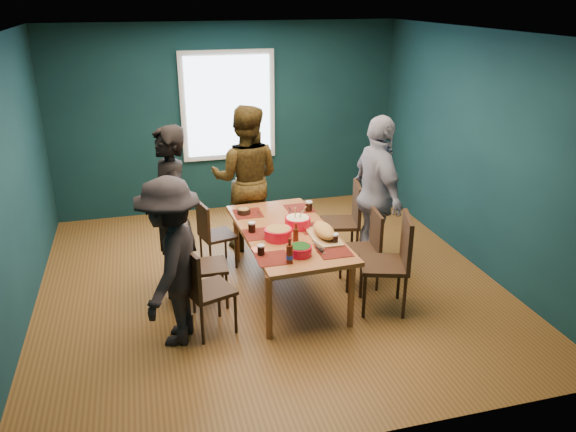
% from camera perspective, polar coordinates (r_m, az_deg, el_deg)
% --- Properties ---
extents(room, '(5.01, 5.01, 2.71)m').
position_cam_1_polar(room, '(6.14, -2.68, 5.76)').
color(room, brown).
rests_on(room, ground).
extents(dining_table, '(1.02, 1.90, 0.71)m').
position_cam_1_polar(dining_table, '(5.98, -0.05, -2.12)').
color(dining_table, '#AA6233').
rests_on(dining_table, floor).
extents(chair_left_far, '(0.45, 0.45, 0.82)m').
position_cam_1_polar(chair_left_far, '(6.61, -7.83, -1.45)').
color(chair_left_far, black).
rests_on(chair_left_far, floor).
extents(chair_left_mid, '(0.40, 0.40, 0.88)m').
position_cam_1_polar(chair_left_mid, '(5.84, -9.06, -4.42)').
color(chair_left_mid, black).
rests_on(chair_left_mid, floor).
extents(chair_left_near, '(0.52, 0.52, 0.90)m').
position_cam_1_polar(chair_left_near, '(5.34, -8.84, -6.89)').
color(chair_left_near, black).
rests_on(chair_left_near, floor).
extents(chair_right_far, '(0.52, 0.52, 0.96)m').
position_cam_1_polar(chair_right_far, '(6.79, 6.09, 0.04)').
color(chair_right_far, black).
rests_on(chair_right_far, floor).
extents(chair_right_mid, '(0.44, 0.44, 0.86)m').
position_cam_1_polar(chair_right_mid, '(6.22, 8.06, -2.74)').
color(chair_right_mid, black).
rests_on(chair_right_mid, floor).
extents(chair_right_near, '(0.58, 0.58, 1.03)m').
position_cam_1_polar(chair_right_near, '(5.75, 10.73, -4.03)').
color(chair_right_near, black).
rests_on(chair_right_near, floor).
extents(person_far_left, '(0.54, 0.73, 1.84)m').
position_cam_1_polar(person_far_left, '(5.98, -11.78, 0.31)').
color(person_far_left, black).
rests_on(person_far_left, floor).
extents(person_back, '(1.07, 0.94, 1.83)m').
position_cam_1_polar(person_back, '(6.97, -4.29, 3.80)').
color(person_back, black).
rests_on(person_back, floor).
extents(person_right, '(0.48, 1.09, 1.83)m').
position_cam_1_polar(person_right, '(6.44, 9.06, 2.06)').
color(person_right, white).
rests_on(person_right, floor).
extents(person_near_left, '(0.93, 1.18, 1.60)m').
position_cam_1_polar(person_near_left, '(5.17, -11.75, -4.66)').
color(person_near_left, black).
rests_on(person_near_left, floor).
extents(bowl_salad, '(0.29, 0.29, 0.12)m').
position_cam_1_polar(bowl_salad, '(5.74, -1.00, -1.76)').
color(bowl_salad, red).
rests_on(bowl_salad, dining_table).
extents(bowl_dumpling, '(0.28, 0.28, 0.26)m').
position_cam_1_polar(bowl_dumpling, '(6.03, 0.99, -0.59)').
color(bowl_dumpling, red).
rests_on(bowl_dumpling, dining_table).
extents(bowl_herbs, '(0.23, 0.23, 0.10)m').
position_cam_1_polar(bowl_herbs, '(5.40, 1.23, -3.49)').
color(bowl_herbs, red).
rests_on(bowl_herbs, dining_table).
extents(cutting_board, '(0.31, 0.65, 0.14)m').
position_cam_1_polar(cutting_board, '(5.78, 3.66, -1.62)').
color(cutting_board, tan).
rests_on(cutting_board, dining_table).
extents(small_bowl, '(0.15, 0.15, 0.06)m').
position_cam_1_polar(small_bowl, '(6.42, -4.52, 0.50)').
color(small_bowl, black).
rests_on(small_bowl, dining_table).
extents(beer_bottle_a, '(0.07, 0.07, 0.25)m').
position_cam_1_polar(beer_bottle_a, '(5.23, 0.16, -3.90)').
color(beer_bottle_a, '#4B1A0D').
rests_on(beer_bottle_a, dining_table).
extents(beer_bottle_b, '(0.05, 0.05, 0.21)m').
position_cam_1_polar(beer_bottle_b, '(5.64, 0.80, -1.98)').
color(beer_bottle_b, '#4B1A0D').
rests_on(beer_bottle_b, dining_table).
extents(cola_glass_a, '(0.08, 0.08, 0.10)m').
position_cam_1_polar(cola_glass_a, '(5.40, -2.76, -3.42)').
color(cola_glass_a, black).
rests_on(cola_glass_a, dining_table).
extents(cola_glass_b, '(0.08, 0.08, 0.11)m').
position_cam_1_polar(cola_glass_b, '(5.66, 4.76, -2.26)').
color(cola_glass_b, black).
rests_on(cola_glass_b, dining_table).
extents(cola_glass_c, '(0.08, 0.08, 0.12)m').
position_cam_1_polar(cola_glass_c, '(6.47, 2.12, 1.05)').
color(cola_glass_c, black).
rests_on(cola_glass_c, dining_table).
extents(cola_glass_d, '(0.08, 0.08, 0.11)m').
position_cam_1_polar(cola_glass_d, '(5.91, -3.70, -1.10)').
color(cola_glass_d, black).
rests_on(cola_glass_d, dining_table).
extents(napkin_a, '(0.19, 0.19, 0.00)m').
position_cam_1_polar(napkin_a, '(6.06, 3.02, -1.10)').
color(napkin_a, '#EF7465').
rests_on(napkin_a, dining_table).
extents(napkin_b, '(0.13, 0.13, 0.00)m').
position_cam_1_polar(napkin_b, '(5.54, -3.02, -3.40)').
color(napkin_b, '#EF7465').
rests_on(napkin_b, dining_table).
extents(napkin_c, '(0.20, 0.20, 0.00)m').
position_cam_1_polar(napkin_c, '(5.46, 4.83, -3.86)').
color(napkin_c, '#EF7465').
rests_on(napkin_c, dining_table).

